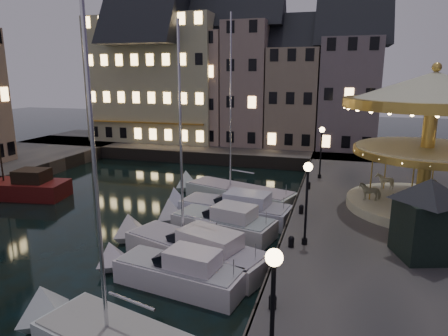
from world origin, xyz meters
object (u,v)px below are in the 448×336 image
(ticket_kiosk, at_px, (428,205))
(carousel, at_px, (431,116))
(bollard_d, at_px, (309,185))
(motorboat_e, at_px, (230,209))
(motorboat_c, at_px, (189,248))
(motorboat_d, at_px, (218,223))
(streetlamp_a, at_px, (273,303))
(motorboat_b, at_px, (172,272))
(bollard_a, at_px, (273,301))
(streetlamp_b, at_px, (307,192))
(streetlamp_c, at_px, (321,145))
(bollard_c, at_px, (301,209))
(red_fishing_boat, at_px, (18,188))
(motorboat_f, at_px, (233,193))
(bollard_b, at_px, (291,241))

(ticket_kiosk, bearing_deg, carousel, 81.16)
(bollard_d, height_order, motorboat_e, motorboat_e)
(motorboat_c, xyz_separation_m, motorboat_d, (0.33, 3.95, -0.04))
(streetlamp_a, distance_m, carousel, 18.68)
(motorboat_b, bearing_deg, motorboat_d, 88.21)
(streetlamp_a, relative_size, carousel, 0.41)
(bollard_a, height_order, carousel, carousel)
(streetlamp_b, bearing_deg, streetlamp_c, 90.00)
(bollard_a, relative_size, motorboat_e, 0.07)
(bollard_c, bearing_deg, bollard_a, -90.00)
(streetlamp_b, height_order, red_fishing_boat, red_fishing_boat)
(red_fishing_boat, bearing_deg, motorboat_f, 13.58)
(bollard_b, xyz_separation_m, motorboat_d, (-4.89, 3.66, -0.96))
(streetlamp_b, relative_size, bollard_a, 7.32)
(bollard_d, bearing_deg, streetlamp_a, -88.28)
(streetlamp_a, relative_size, motorboat_f, 0.32)
(motorboat_d, bearing_deg, bollard_c, 15.35)
(bollard_b, relative_size, motorboat_b, 0.08)
(streetlamp_a, xyz_separation_m, ticket_kiosk, (5.36, 10.12, -0.19))
(streetlamp_a, height_order, motorboat_d, streetlamp_a)
(motorboat_f, distance_m, red_fishing_boat, 17.07)
(bollard_a, bearing_deg, ticket_kiosk, 45.73)
(streetlamp_c, relative_size, motorboat_c, 0.35)
(motorboat_b, height_order, motorboat_f, motorboat_f)
(bollard_c, height_order, carousel, carousel)
(motorboat_b, xyz_separation_m, motorboat_e, (0.21, 9.28, 0.01))
(motorboat_e, bearing_deg, ticket_kiosk, -28.02)
(streetlamp_c, distance_m, motorboat_b, 18.14)
(motorboat_c, bearing_deg, carousel, 33.17)
(bollard_a, height_order, motorboat_d, motorboat_d)
(bollard_b, relative_size, bollard_d, 1.00)
(bollard_c, distance_m, motorboat_f, 7.86)
(motorboat_e, distance_m, motorboat_f, 4.02)
(motorboat_c, distance_m, ticket_kiosk, 11.66)
(bollard_d, bearing_deg, streetlamp_b, -86.57)
(carousel, height_order, ticket_kiosk, carousel)
(bollard_d, distance_m, motorboat_d, 8.47)
(streetlamp_c, bearing_deg, ticket_kiosk, -68.17)
(streetlamp_a, bearing_deg, motorboat_b, 130.77)
(bollard_a, distance_m, motorboat_c, 7.43)
(motorboat_b, distance_m, carousel, 17.42)
(bollard_d, bearing_deg, bollard_a, -90.00)
(streetlamp_c, distance_m, bollard_b, 14.22)
(motorboat_e, xyz_separation_m, ticket_kiosk, (10.85, -5.77, 3.18))
(bollard_c, distance_m, bollard_d, 5.50)
(streetlamp_c, xyz_separation_m, motorboat_d, (-5.49, -10.34, -3.38))
(red_fishing_boat, bearing_deg, bollard_b, -15.86)
(carousel, bearing_deg, red_fishing_boat, -177.25)
(motorboat_e, bearing_deg, bollard_d, 40.05)
(bollard_b, relative_size, carousel, 0.06)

